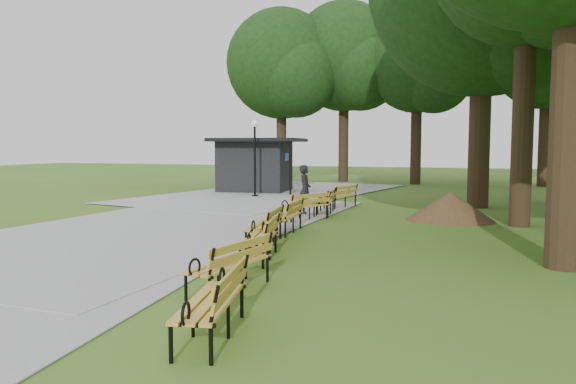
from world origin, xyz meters
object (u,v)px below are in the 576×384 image
(kiosk, at_px, (255,165))
(person, at_px, (305,190))
(bench_4, at_px, (285,216))
(bench_5, at_px, (304,206))
(dirt_mound, at_px, (450,206))
(bench_6, at_px, (324,202))
(bench_7, at_px, (340,196))
(bench_2, at_px, (259,238))
(lamp_post, at_px, (255,143))
(bench_0, at_px, (210,302))
(bench_3, at_px, (264,226))
(bench_1, at_px, (229,264))

(kiosk, bearing_deg, person, -63.73)
(bench_4, bearing_deg, bench_5, -178.45)
(kiosk, relative_size, dirt_mound, 1.88)
(dirt_mound, bearing_deg, bench_6, 178.97)
(kiosk, xyz_separation_m, bench_6, (5.91, -8.00, -0.91))
(kiosk, height_order, dirt_mound, kiosk)
(bench_6, bearing_deg, bench_5, -17.92)
(kiosk, distance_m, bench_7, 8.25)
(bench_2, bearing_deg, lamp_post, -169.19)
(bench_0, bearing_deg, bench_5, 178.83)
(kiosk, relative_size, bench_5, 2.28)
(bench_5, height_order, bench_7, same)
(bench_3, bearing_deg, bench_2, 10.06)
(bench_5, bearing_deg, bench_6, -163.99)
(bench_2, relative_size, bench_6, 1.00)
(bench_1, height_order, bench_6, same)
(dirt_mound, bearing_deg, bench_0, -100.33)
(lamp_post, relative_size, bench_3, 1.84)
(lamp_post, bearing_deg, bench_6, -47.54)
(kiosk, xyz_separation_m, bench_7, (5.89, -5.70, -0.91))
(person, relative_size, bench_1, 0.89)
(bench_0, relative_size, bench_4, 1.00)
(bench_2, relative_size, bench_5, 1.00)
(bench_4, xyz_separation_m, bench_7, (-0.07, 6.29, 0.00))
(kiosk, relative_size, bench_6, 2.28)
(bench_4, height_order, bench_5, same)
(person, height_order, bench_7, person)
(person, xyz_separation_m, bench_2, (1.38, -7.39, -0.40))
(lamp_post, distance_m, bench_2, 13.91)
(person, relative_size, bench_7, 0.89)
(bench_4, distance_m, bench_7, 6.29)
(bench_6, bearing_deg, person, -90.00)
(kiosk, xyz_separation_m, bench_3, (6.08, -13.82, -0.91))
(bench_1, bearing_deg, dirt_mound, 172.70)
(bench_0, distance_m, bench_3, 6.35)
(bench_4, bearing_deg, dirt_mound, 129.30)
(person, xyz_separation_m, dirt_mound, (4.74, 0.03, -0.39))
(bench_6, bearing_deg, bench_7, 171.56)
(bench_0, bearing_deg, person, 179.44)
(bench_1, relative_size, bench_4, 1.00)
(bench_3, xyz_separation_m, bench_7, (-0.19, 8.11, 0.00))
(kiosk, height_order, bench_4, kiosk)
(bench_5, distance_m, bench_6, 1.46)
(bench_6, xyz_separation_m, bench_7, (-0.01, 2.30, 0.00))
(bench_1, bearing_deg, person, -160.22)
(dirt_mound, relative_size, bench_7, 1.21)
(bench_2, height_order, bench_7, same)
(kiosk, relative_size, bench_0, 2.28)
(bench_2, bearing_deg, bench_5, 176.62)
(bench_4, bearing_deg, bench_3, -0.90)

